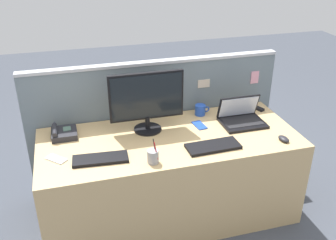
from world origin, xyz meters
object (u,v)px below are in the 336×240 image
at_px(keyboard_main, 213,146).
at_px(tv_remote, 255,107).
at_px(pen_cup, 153,156).
at_px(cell_phone_blue_case, 199,125).
at_px(coffee_mug, 200,110).
at_px(computer_mouse_right_hand, 284,139).
at_px(laptop, 241,117).
at_px(desk_phone, 63,133).
at_px(desktop_monitor, 147,99).
at_px(cell_phone_white_slab, 56,159).
at_px(keyboard_spare, 100,159).

bearing_deg(keyboard_main, tv_remote, 39.25).
relative_size(pen_cup, cell_phone_blue_case, 1.17).
xyz_separation_m(pen_cup, coffee_mug, (0.55, 0.60, -0.00)).
xyz_separation_m(keyboard_main, computer_mouse_right_hand, (0.53, -0.05, 0.01)).
xyz_separation_m(laptop, cell_phone_blue_case, (-0.34, 0.03, -0.04)).
bearing_deg(desk_phone, tv_remote, 2.26).
xyz_separation_m(desktop_monitor, pen_cup, (-0.07, -0.46, -0.21)).
distance_m(keyboard_main, computer_mouse_right_hand, 0.54).
relative_size(desk_phone, cell_phone_blue_case, 1.36).
xyz_separation_m(laptop, pen_cup, (-0.81, -0.38, -0.00)).
distance_m(desktop_monitor, laptop, 0.78).
relative_size(computer_mouse_right_hand, pen_cup, 0.60).
bearing_deg(desktop_monitor, laptop, -5.97).
xyz_separation_m(desktop_monitor, tv_remote, (0.98, 0.13, -0.24)).
bearing_deg(cell_phone_white_slab, coffee_mug, -26.02).
xyz_separation_m(desktop_monitor, coffee_mug, (0.48, 0.14, -0.21)).
distance_m(desktop_monitor, coffee_mug, 0.54).
xyz_separation_m(cell_phone_white_slab, tv_remote, (1.67, 0.38, 0.01)).
bearing_deg(cell_phone_blue_case, keyboard_spare, -167.06).
height_order(keyboard_main, pen_cup, pen_cup).
distance_m(desk_phone, computer_mouse_right_hand, 1.63).
xyz_separation_m(laptop, computer_mouse_right_hand, (0.17, -0.36, -0.03)).
height_order(desk_phone, computer_mouse_right_hand, desk_phone).
distance_m(desktop_monitor, cell_phone_white_slab, 0.77).
distance_m(desk_phone, cell_phone_white_slab, 0.32).
bearing_deg(cell_phone_white_slab, desk_phone, 35.09).
relative_size(keyboard_spare, cell_phone_white_slab, 2.51).
height_order(keyboard_main, cell_phone_white_slab, keyboard_main).
bearing_deg(desktop_monitor, cell_phone_white_slab, -159.81).
distance_m(cell_phone_white_slab, tv_remote, 1.71).
bearing_deg(tv_remote, laptop, -162.41).
height_order(pen_cup, cell_phone_white_slab, pen_cup).
bearing_deg(keyboard_spare, coffee_mug, 33.13).
relative_size(keyboard_main, cell_phone_white_slab, 2.61).
height_order(keyboard_spare, cell_phone_white_slab, keyboard_spare).
height_order(tv_remote, coffee_mug, coffee_mug).
bearing_deg(cell_phone_white_slab, tv_remote, -31.59).
xyz_separation_m(desk_phone, cell_phone_blue_case, (1.04, -0.11, -0.02)).
height_order(keyboard_spare, computer_mouse_right_hand, computer_mouse_right_hand).
height_order(laptop, coffee_mug, laptop).
relative_size(laptop, coffee_mug, 2.71).
xyz_separation_m(laptop, cell_phone_white_slab, (-1.43, -0.17, -0.04)).
xyz_separation_m(desk_phone, coffee_mug, (1.11, 0.07, 0.02)).
bearing_deg(cell_phone_white_slab, keyboard_spare, -61.70).
bearing_deg(pen_cup, keyboard_main, 8.94).
xyz_separation_m(keyboard_main, cell_phone_white_slab, (-1.07, 0.14, -0.01)).
xyz_separation_m(desk_phone, tv_remote, (1.61, 0.06, -0.02)).
bearing_deg(desktop_monitor, pen_cup, -98.22).
bearing_deg(desktop_monitor, coffee_mug, 15.89).
distance_m(tv_remote, coffee_mug, 0.50).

